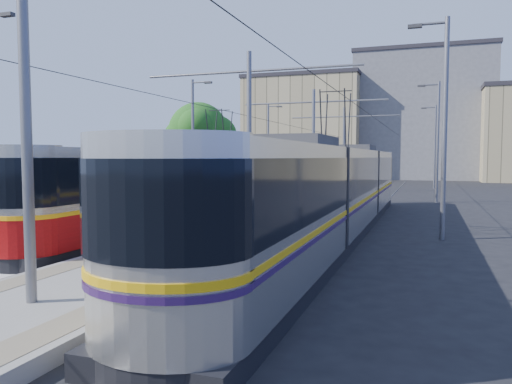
% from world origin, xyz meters
% --- Properties ---
extents(ground, '(160.00, 160.00, 0.00)m').
position_xyz_m(ground, '(0.00, 0.00, 0.00)').
color(ground, black).
rests_on(ground, ground).
extents(platform, '(4.00, 50.00, 0.30)m').
position_xyz_m(platform, '(0.00, 17.00, 0.15)').
color(platform, gray).
rests_on(platform, ground).
extents(tactile_strip_left, '(0.70, 50.00, 0.01)m').
position_xyz_m(tactile_strip_left, '(-1.45, 17.00, 0.30)').
color(tactile_strip_left, gray).
rests_on(tactile_strip_left, platform).
extents(tactile_strip_right, '(0.70, 50.00, 0.01)m').
position_xyz_m(tactile_strip_right, '(1.45, 17.00, 0.30)').
color(tactile_strip_right, gray).
rests_on(tactile_strip_right, platform).
extents(rails, '(8.71, 70.00, 0.03)m').
position_xyz_m(rails, '(0.00, 17.00, 0.02)').
color(rails, gray).
rests_on(rails, ground).
extents(tram_left, '(2.43, 29.60, 5.50)m').
position_xyz_m(tram_left, '(-3.60, 13.27, 1.71)').
color(tram_left, black).
rests_on(tram_left, ground).
extents(tram_right, '(2.43, 27.77, 5.50)m').
position_xyz_m(tram_right, '(3.60, 7.66, 1.86)').
color(tram_right, black).
rests_on(tram_right, ground).
extents(catenary, '(9.20, 70.00, 7.00)m').
position_xyz_m(catenary, '(0.00, 14.15, 4.52)').
color(catenary, slate).
rests_on(catenary, platform).
extents(street_lamps, '(15.18, 38.22, 8.00)m').
position_xyz_m(street_lamps, '(-0.00, 21.00, 4.18)').
color(street_lamps, slate).
rests_on(street_lamps, ground).
extents(shelter, '(1.09, 1.31, 2.49)m').
position_xyz_m(shelter, '(1.10, 15.45, 1.61)').
color(shelter, black).
rests_on(shelter, platform).
extents(tree, '(4.81, 4.45, 6.99)m').
position_xyz_m(tree, '(-8.59, 21.85, 4.72)').
color(tree, '#382314').
rests_on(tree, ground).
extents(building_left, '(16.32, 12.24, 14.48)m').
position_xyz_m(building_left, '(-10.00, 60.00, 7.25)').
color(building_left, tan).
rests_on(building_left, ground).
extents(building_centre, '(18.36, 14.28, 17.57)m').
position_xyz_m(building_centre, '(6.00, 64.00, 8.80)').
color(building_centre, slate).
rests_on(building_centre, ground).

